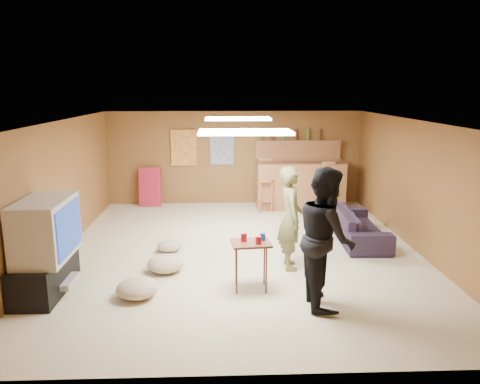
{
  "coord_description": "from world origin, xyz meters",
  "views": [
    {
      "loc": [
        -0.3,
        -7.54,
        2.72
      ],
      "look_at": [
        0.0,
        0.2,
        1.0
      ],
      "focal_mm": 35.0,
      "sensor_mm": 36.0,
      "label": 1
    }
  ],
  "objects_px": {
    "person_olive": "(291,218)",
    "sofa": "(359,225)",
    "bar_counter": "(300,185)",
    "person_black": "(326,237)",
    "tv_body": "(46,229)",
    "tray_table": "(251,266)"
  },
  "relations": [
    {
      "from": "tv_body",
      "to": "tray_table",
      "type": "xyz_separation_m",
      "value": [
        2.73,
        -0.01,
        -0.56
      ]
    },
    {
      "from": "sofa",
      "to": "bar_counter",
      "type": "bearing_deg",
      "value": 17.87
    },
    {
      "from": "person_olive",
      "to": "person_black",
      "type": "distance_m",
      "value": 1.29
    },
    {
      "from": "person_black",
      "to": "sofa",
      "type": "bearing_deg",
      "value": -26.89
    },
    {
      "from": "tv_body",
      "to": "person_black",
      "type": "relative_size",
      "value": 0.61
    },
    {
      "from": "tv_body",
      "to": "sofa",
      "type": "height_order",
      "value": "tv_body"
    },
    {
      "from": "bar_counter",
      "to": "sofa",
      "type": "distance_m",
      "value": 2.51
    },
    {
      "from": "person_olive",
      "to": "sofa",
      "type": "distance_m",
      "value": 2.0
    },
    {
      "from": "person_black",
      "to": "sofa",
      "type": "height_order",
      "value": "person_black"
    },
    {
      "from": "bar_counter",
      "to": "tray_table",
      "type": "bearing_deg",
      "value": -107.66
    },
    {
      "from": "person_black",
      "to": "sofa",
      "type": "distance_m",
      "value": 2.86
    },
    {
      "from": "person_black",
      "to": "tray_table",
      "type": "bearing_deg",
      "value": 60.53
    },
    {
      "from": "tv_body",
      "to": "person_olive",
      "type": "xyz_separation_m",
      "value": [
        3.38,
        0.77,
        -0.1
      ]
    },
    {
      "from": "tray_table",
      "to": "bar_counter",
      "type": "bearing_deg",
      "value": 72.34
    },
    {
      "from": "person_olive",
      "to": "sofa",
      "type": "relative_size",
      "value": 0.84
    },
    {
      "from": "tv_body",
      "to": "bar_counter",
      "type": "xyz_separation_m",
      "value": [
        4.15,
        4.45,
        -0.35
      ]
    },
    {
      "from": "tv_body",
      "to": "sofa",
      "type": "xyz_separation_m",
      "value": [
        4.83,
        2.05,
        -0.62
      ]
    },
    {
      "from": "bar_counter",
      "to": "person_black",
      "type": "xyz_separation_m",
      "value": [
        -0.51,
        -4.93,
        0.35
      ]
    },
    {
      "from": "tv_body",
      "to": "person_olive",
      "type": "distance_m",
      "value": 3.47
    },
    {
      "from": "tray_table",
      "to": "person_black",
      "type": "bearing_deg",
      "value": -27.75
    },
    {
      "from": "person_olive",
      "to": "person_black",
      "type": "relative_size",
      "value": 0.89
    },
    {
      "from": "bar_counter",
      "to": "person_black",
      "type": "height_order",
      "value": "person_black"
    }
  ]
}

